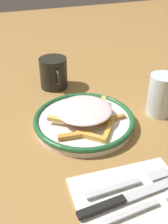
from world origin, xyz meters
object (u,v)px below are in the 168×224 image
at_px(fries_heap, 87,112).
at_px(fork, 130,183).
at_px(spoon, 157,201).
at_px(knife, 122,199).
at_px(plate, 84,121).
at_px(coffee_mug, 54,73).
at_px(napkin, 131,199).
at_px(water_glass, 161,95).

relative_size(fries_heap, fork, 1.10).
height_order(fork, spoon, spoon).
distance_m(fries_heap, knife, 0.24).
height_order(plate, knife, plate).
xyz_separation_m(fries_heap, coffee_mug, (-0.23, -0.02, 0.00)).
distance_m(fries_heap, coffee_mug, 0.24).
relative_size(napkin, spoon, 1.36).
relative_size(knife, coffee_mug, 1.85).
bearing_deg(fork, coffee_mug, -177.13).
relative_size(plate, water_glass, 2.29).
distance_m(plate, fork, 0.22).
xyz_separation_m(fork, spoon, (0.05, 0.02, 0.00)).
height_order(fork, coffee_mug, coffee_mug).
distance_m(plate, fries_heap, 0.03).
relative_size(napkin, water_glass, 1.89).
distance_m(fork, spoon, 0.06).
relative_size(napkin, coffee_mug, 1.83).
xyz_separation_m(plate, fries_heap, (0.01, 0.00, 0.03)).
relative_size(plate, napkin, 1.21).
xyz_separation_m(plate, knife, (0.25, -0.02, -0.00)).
bearing_deg(knife, coffee_mug, 178.95).
distance_m(napkin, water_glass, 0.31).
distance_m(napkin, fork, 0.03).
height_order(fries_heap, fork, fries_heap).
relative_size(fries_heap, spoon, 1.27).
distance_m(spoon, coffee_mug, 0.50).
height_order(plate, napkin, plate).
height_order(plate, fries_heap, fries_heap).
bearing_deg(knife, fork, 133.16).
xyz_separation_m(fries_heap, spoon, (0.27, 0.03, -0.03)).
bearing_deg(coffee_mug, knife, -1.05).
relative_size(fries_heap, knife, 0.92).
bearing_deg(fries_heap, knife, -6.32).
height_order(napkin, knife, knife).
relative_size(plate, spoon, 1.65).
distance_m(water_glass, coffee_mug, 0.33).
bearing_deg(water_glass, fries_heap, -93.36).
bearing_deg(napkin, coffee_mug, -178.77).
bearing_deg(plate, fries_heap, 37.93).
distance_m(fork, water_glass, 0.28).
relative_size(plate, coffee_mug, 2.22).
height_order(napkin, water_glass, water_glass).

